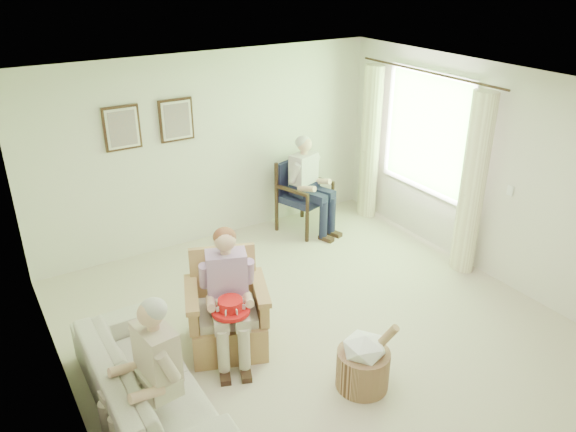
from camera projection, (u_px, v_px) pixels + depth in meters
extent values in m
plane|color=beige|center=(323.00, 334.00, 6.03)|extent=(5.50, 5.50, 0.00)
cube|color=silver|center=(210.00, 149.00, 7.60)|extent=(5.00, 0.04, 2.60)
cube|color=silver|center=(59.00, 300.00, 4.30)|extent=(0.04, 5.50, 2.60)
cube|color=silver|center=(499.00, 177.00, 6.66)|extent=(0.04, 5.50, 2.60)
cube|color=white|center=(331.00, 92.00, 4.93)|extent=(5.00, 5.50, 0.02)
cube|color=#2D6B23|center=(427.00, 132.00, 7.47)|extent=(0.02, 1.40, 1.50)
cube|color=white|center=(433.00, 73.00, 7.14)|extent=(0.04, 1.52, 0.06)
cube|color=white|center=(421.00, 187.00, 7.80)|extent=(0.04, 1.52, 0.06)
cylinder|color=#382114|center=(428.00, 72.00, 7.08)|extent=(0.03, 2.50, 0.03)
cylinder|color=#FFF9C7|center=(473.00, 186.00, 6.82)|extent=(0.34, 0.34, 2.30)
cylinder|color=#FFF9C7|center=(370.00, 144.00, 8.33)|extent=(0.34, 0.34, 2.30)
cube|color=#382114|center=(122.00, 128.00, 6.83)|extent=(0.45, 0.03, 0.55)
cube|color=silver|center=(122.00, 128.00, 6.82)|extent=(0.39, 0.01, 0.49)
cube|color=tan|center=(123.00, 129.00, 6.81)|extent=(0.33, 0.01, 0.43)
cube|color=#382114|center=(176.00, 120.00, 7.16)|extent=(0.45, 0.03, 0.55)
cube|color=silver|center=(177.00, 120.00, 7.15)|extent=(0.39, 0.01, 0.49)
cube|color=tan|center=(177.00, 121.00, 7.14)|extent=(0.33, 0.01, 0.43)
cube|color=tan|center=(228.00, 330.00, 5.77)|extent=(0.74, 0.72, 0.39)
cube|color=beige|center=(228.00, 312.00, 5.65)|extent=(0.57, 0.55, 0.09)
cube|color=tan|center=(213.00, 275.00, 5.79)|extent=(0.68, 0.21, 0.58)
cube|color=tan|center=(195.00, 312.00, 5.47)|extent=(0.09, 0.66, 0.28)
cube|color=tan|center=(256.00, 292.00, 5.79)|extent=(0.09, 0.66, 0.28)
cylinder|color=black|center=(297.00, 227.00, 7.89)|extent=(0.06, 0.06, 0.44)
cylinder|color=black|center=(332.00, 217.00, 8.18)|extent=(0.06, 0.06, 0.44)
cylinder|color=black|center=(277.00, 213.00, 8.33)|extent=(0.06, 0.06, 0.44)
cylinder|color=black|center=(311.00, 204.00, 8.61)|extent=(0.06, 0.06, 0.44)
cube|color=#1B1F3D|center=(305.00, 198.00, 8.14)|extent=(0.58, 0.56, 0.10)
cube|color=#1B1F3D|center=(295.00, 175.00, 8.23)|extent=(0.54, 0.07, 0.50)
imported|color=beige|center=(147.00, 382.00, 4.91)|extent=(2.10, 0.82, 0.61)
cube|color=#BFB19A|center=(227.00, 299.00, 5.58)|extent=(0.40, 0.26, 0.16)
cube|color=#BA8BC4|center=(225.00, 274.00, 5.48)|extent=(0.39, 0.24, 0.46)
sphere|color=#DDAD8E|center=(224.00, 241.00, 5.32)|extent=(0.21, 0.21, 0.21)
ellipsoid|color=brown|center=(223.00, 237.00, 5.33)|extent=(0.22, 0.22, 0.18)
cube|color=#BFB19A|center=(228.00, 317.00, 5.39)|extent=(0.14, 0.44, 0.13)
cube|color=#BFB19A|center=(247.00, 311.00, 5.48)|extent=(0.14, 0.44, 0.13)
cylinder|color=#BFB19A|center=(239.00, 350.00, 5.35)|extent=(0.12, 0.12, 0.49)
cylinder|color=#BFB19A|center=(257.00, 344.00, 5.44)|extent=(0.12, 0.12, 0.49)
cube|color=#191D39|center=(305.00, 188.00, 8.07)|extent=(0.40, 0.26, 0.16)
cube|color=silver|center=(304.00, 169.00, 7.97)|extent=(0.39, 0.24, 0.46)
sphere|color=#DDAD8E|center=(305.00, 144.00, 7.80)|extent=(0.21, 0.21, 0.21)
ellipsoid|color=#B7B2AD|center=(304.00, 142.00, 7.81)|extent=(0.22, 0.22, 0.18)
cube|color=#191D39|center=(307.00, 197.00, 7.87)|extent=(0.14, 0.44, 0.13)
cube|color=#191D39|center=(319.00, 195.00, 7.97)|extent=(0.14, 0.44, 0.13)
cylinder|color=#191D39|center=(315.00, 222.00, 7.85)|extent=(0.12, 0.12, 0.55)
cylinder|color=#191D39|center=(327.00, 218.00, 7.94)|extent=(0.12, 0.12, 0.55)
cube|color=beige|center=(155.00, 380.00, 4.60)|extent=(0.42, 0.26, 0.16)
cube|color=#BFA594|center=(150.00, 351.00, 4.50)|extent=(0.41, 0.24, 0.46)
sphere|color=#DDAD8E|center=(146.00, 313.00, 4.33)|extent=(0.21, 0.21, 0.21)
ellipsoid|color=#B7B2AD|center=(144.00, 309.00, 4.34)|extent=(0.22, 0.22, 0.18)
cube|color=beige|center=(152.00, 406.00, 4.40)|extent=(0.14, 0.44, 0.13)
cube|color=beige|center=(176.00, 396.00, 4.50)|extent=(0.14, 0.44, 0.13)
cylinder|color=red|center=(231.00, 310.00, 5.32)|extent=(0.37, 0.37, 0.04)
cylinder|color=red|center=(230.00, 305.00, 5.29)|extent=(0.24, 0.24, 0.12)
cube|color=white|center=(242.00, 301.00, 5.35)|extent=(0.04, 0.01, 0.05)
cube|color=white|center=(235.00, 298.00, 5.40)|extent=(0.04, 0.04, 0.05)
cube|color=white|center=(225.00, 299.00, 5.39)|extent=(0.01, 0.04, 0.05)
cube|color=white|center=(218.00, 303.00, 5.32)|extent=(0.04, 0.04, 0.05)
cube|color=white|center=(218.00, 309.00, 5.23)|extent=(0.04, 0.01, 0.05)
cube|color=white|center=(226.00, 312.00, 5.18)|extent=(0.04, 0.04, 0.05)
cube|color=white|center=(236.00, 311.00, 5.20)|extent=(0.01, 0.04, 0.05)
cube|color=white|center=(243.00, 307.00, 5.26)|extent=(0.04, 0.04, 0.05)
cylinder|color=tan|center=(363.00, 369.00, 5.23)|extent=(0.59, 0.59, 0.39)
ellipsoid|color=white|center=(364.00, 347.00, 5.12)|extent=(0.44, 0.44, 0.27)
cylinder|color=#A57F56|center=(378.00, 347.00, 5.13)|extent=(0.19, 0.35, 0.58)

